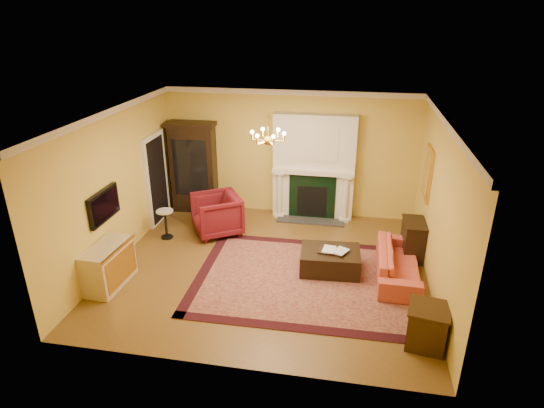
% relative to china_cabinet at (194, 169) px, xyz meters
% --- Properties ---
extents(floor, '(6.00, 5.50, 0.02)m').
position_rel_china_cabinet_xyz_m(floor, '(2.32, -2.49, -1.07)').
color(floor, brown).
rests_on(floor, ground).
extents(ceiling, '(6.00, 5.50, 0.02)m').
position_rel_china_cabinet_xyz_m(ceiling, '(2.32, -2.49, 1.95)').
color(ceiling, silver).
rests_on(ceiling, wall_back).
extents(wall_back, '(6.00, 0.02, 3.00)m').
position_rel_china_cabinet_xyz_m(wall_back, '(2.32, 0.27, 0.44)').
color(wall_back, '#DEC14F').
rests_on(wall_back, floor).
extents(wall_front, '(6.00, 0.02, 3.00)m').
position_rel_china_cabinet_xyz_m(wall_front, '(2.32, -5.25, 0.44)').
color(wall_front, '#DEC14F').
rests_on(wall_front, floor).
extents(wall_left, '(0.02, 5.50, 3.00)m').
position_rel_china_cabinet_xyz_m(wall_left, '(-0.69, -2.49, 0.44)').
color(wall_left, '#DEC14F').
rests_on(wall_left, floor).
extents(wall_right, '(0.02, 5.50, 3.00)m').
position_rel_china_cabinet_xyz_m(wall_right, '(5.33, -2.49, 0.44)').
color(wall_right, '#DEC14F').
rests_on(wall_right, floor).
extents(fireplace, '(1.90, 0.70, 2.50)m').
position_rel_china_cabinet_xyz_m(fireplace, '(2.92, 0.08, 0.13)').
color(fireplace, silver).
rests_on(fireplace, wall_back).
extents(crown_molding, '(6.00, 5.50, 0.12)m').
position_rel_china_cabinet_xyz_m(crown_molding, '(2.32, -1.53, 1.88)').
color(crown_molding, silver).
rests_on(crown_molding, ceiling).
extents(doorway, '(0.08, 1.05, 2.10)m').
position_rel_china_cabinet_xyz_m(doorway, '(-0.64, -0.79, -0.02)').
color(doorway, silver).
rests_on(doorway, wall_left).
extents(tv_panel, '(0.09, 0.95, 0.58)m').
position_rel_china_cabinet_xyz_m(tv_panel, '(-0.63, -3.09, 0.29)').
color(tv_panel, black).
rests_on(tv_panel, wall_left).
extents(gilt_mirror, '(0.06, 0.76, 1.05)m').
position_rel_china_cabinet_xyz_m(gilt_mirror, '(5.29, -1.09, 0.59)').
color(gilt_mirror, gold).
rests_on(gilt_mirror, wall_right).
extents(chandelier, '(0.63, 0.55, 0.53)m').
position_rel_china_cabinet_xyz_m(chandelier, '(2.32, -2.49, 1.55)').
color(chandelier, gold).
rests_on(chandelier, ceiling).
extents(oriental_rug, '(4.15, 3.14, 0.02)m').
position_rel_china_cabinet_xyz_m(oriental_rug, '(3.09, -2.79, -1.05)').
color(oriental_rug, '#4E101C').
rests_on(oriental_rug, floor).
extents(china_cabinet, '(1.09, 0.54, 2.12)m').
position_rel_china_cabinet_xyz_m(china_cabinet, '(0.00, 0.00, 0.00)').
color(china_cabinet, black).
rests_on(china_cabinet, floor).
extents(wingback_armchair, '(1.29, 1.31, 1.00)m').
position_rel_china_cabinet_xyz_m(wingback_armchair, '(0.91, -1.21, -0.56)').
color(wingback_armchair, maroon).
rests_on(wingback_armchair, floor).
extents(pedestal_table, '(0.37, 0.37, 0.66)m').
position_rel_china_cabinet_xyz_m(pedestal_table, '(-0.12, -1.65, -0.68)').
color(pedestal_table, black).
rests_on(pedestal_table, floor).
extents(commode, '(0.55, 1.08, 0.79)m').
position_rel_china_cabinet_xyz_m(commode, '(-0.41, -3.59, -0.67)').
color(commode, beige).
rests_on(commode, floor).
extents(coral_sofa, '(0.61, 1.95, 0.76)m').
position_rel_china_cabinet_xyz_m(coral_sofa, '(4.77, -2.35, -0.68)').
color(coral_sofa, '#BA513A').
rests_on(coral_sofa, floor).
extents(end_table, '(0.63, 0.63, 0.63)m').
position_rel_china_cabinet_xyz_m(end_table, '(5.04, -4.26, -0.75)').
color(end_table, '#311F0D').
rests_on(end_table, floor).
extents(console_table, '(0.42, 0.70, 0.76)m').
position_rel_china_cabinet_xyz_m(console_table, '(5.10, -1.57, -0.68)').
color(console_table, black).
rests_on(console_table, floor).
extents(leather_ottoman, '(1.16, 0.88, 0.42)m').
position_rel_china_cabinet_xyz_m(leather_ottoman, '(3.50, -2.39, -0.84)').
color(leather_ottoman, black).
rests_on(leather_ottoman, oriental_rug).
extents(ottoman_tray, '(0.48, 0.40, 0.03)m').
position_rel_china_cabinet_xyz_m(ottoman_tray, '(3.51, -2.41, -0.61)').
color(ottoman_tray, black).
rests_on(ottoman_tray, leather_ottoman).
extents(book_a, '(0.23, 0.06, 0.31)m').
position_rel_china_cabinet_xyz_m(book_a, '(3.36, -2.42, -0.44)').
color(book_a, gray).
rests_on(book_a, ottoman_tray).
extents(book_b, '(0.22, 0.13, 0.32)m').
position_rel_china_cabinet_xyz_m(book_b, '(3.59, -2.40, -0.44)').
color(book_b, gray).
rests_on(book_b, ottoman_tray).
extents(topiary_left, '(0.15, 0.15, 0.39)m').
position_rel_china_cabinet_xyz_m(topiary_left, '(2.20, 0.04, 0.38)').
color(topiary_left, gray).
rests_on(topiary_left, fireplace).
extents(topiary_right, '(0.16, 0.16, 0.43)m').
position_rel_china_cabinet_xyz_m(topiary_right, '(3.67, 0.04, 0.41)').
color(topiary_right, gray).
rests_on(topiary_right, fireplace).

